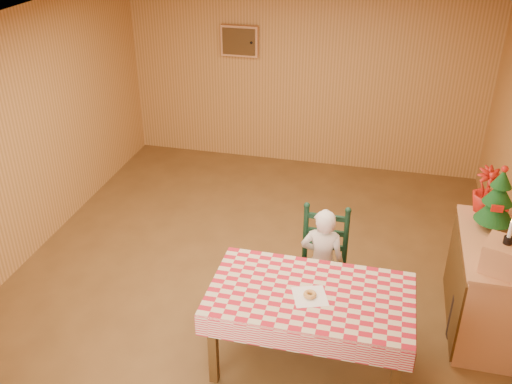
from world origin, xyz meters
TOP-DOWN VIEW (x-y plane):
  - ground at (0.00, 0.00)m, footprint 6.00×6.00m
  - cabin_walls at (-0.00, 0.53)m, footprint 5.10×6.05m
  - dining_table at (0.75, -1.02)m, footprint 1.66×0.96m
  - ladder_chair at (0.75, -0.23)m, footprint 0.44×0.40m
  - seated_child at (0.75, -0.29)m, footprint 0.41×0.27m
  - napkin at (0.75, -1.07)m, footprint 0.33×0.33m
  - donut at (0.75, -1.07)m, footprint 0.11×0.11m
  - shelf_unit at (2.21, -0.16)m, footprint 0.54×1.24m
  - crate at (2.21, -0.56)m, footprint 0.39×0.39m
  - christmas_tree at (2.21, 0.09)m, footprint 0.34×0.34m
  - flower_arrangement at (2.16, 0.39)m, footprint 0.33×0.33m
  - candle_set at (2.21, -0.56)m, footprint 0.07×0.07m
  - storage_bin at (2.16, -0.36)m, footprint 0.54×0.54m

SIDE VIEW (x-z plane):
  - ground at x=0.00m, z-range 0.00..0.00m
  - storage_bin at x=2.16m, z-range 0.00..0.44m
  - shelf_unit at x=2.21m, z-range 0.00..0.93m
  - ladder_chair at x=0.75m, z-range -0.04..1.04m
  - seated_child at x=0.75m, z-range 0.00..1.12m
  - dining_table at x=0.75m, z-range 0.30..1.07m
  - napkin at x=0.75m, z-range 0.77..0.77m
  - donut at x=0.75m, z-range 0.77..0.81m
  - crate at x=2.21m, z-range 0.93..1.18m
  - flower_arrangement at x=2.16m, z-range 0.93..1.37m
  - christmas_tree at x=2.21m, z-range 0.90..1.52m
  - candle_set at x=2.21m, z-range 1.13..1.36m
  - cabin_walls at x=0.00m, z-range 0.50..3.15m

